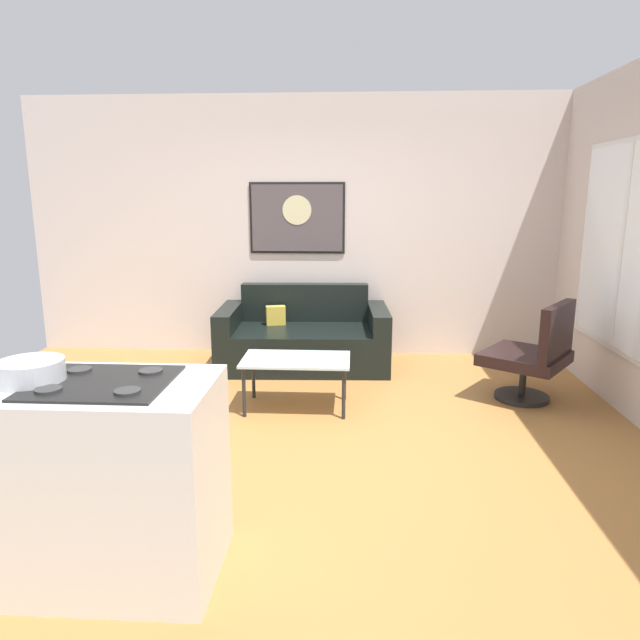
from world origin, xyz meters
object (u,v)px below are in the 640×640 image
object	(u,v)px
couch	(304,340)
mixing_bowl	(31,372)
coffee_table	(296,363)
wall_painting	(297,218)
armchair	(534,354)

from	to	relation	value
couch	mixing_bowl	size ratio (longest dim) A/B	6.16
coffee_table	mixing_bowl	size ratio (longest dim) A/B	3.10
wall_painting	couch	bearing A→B (deg)	-78.30
coffee_table	wall_painting	distance (m)	2.09
armchair	mixing_bowl	bearing A→B (deg)	-140.25
mixing_bowl	couch	bearing A→B (deg)	75.18
armchair	couch	bearing A→B (deg)	155.11
mixing_bowl	wall_painting	bearing A→B (deg)	78.54
armchair	mixing_bowl	world-z (taller)	mixing_bowl
coffee_table	wall_painting	world-z (taller)	wall_painting
coffee_table	armchair	world-z (taller)	armchair
mixing_bowl	wall_painting	distance (m)	4.06
mixing_bowl	armchair	bearing A→B (deg)	39.75
couch	wall_painting	bearing A→B (deg)	101.70
couch	armchair	world-z (taller)	armchair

